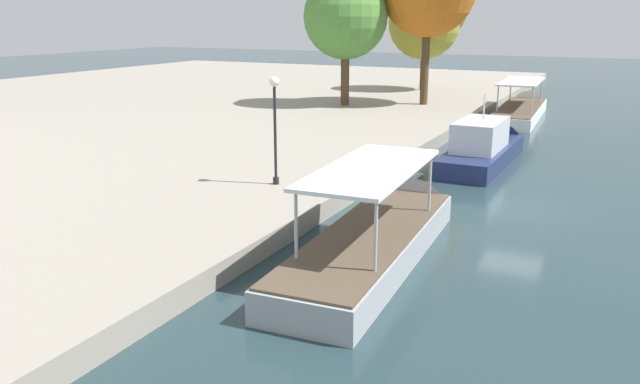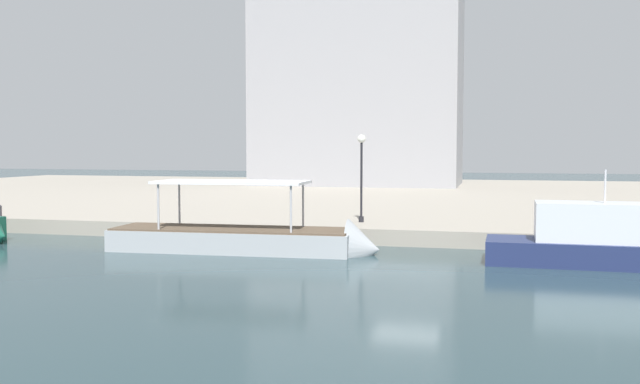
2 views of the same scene
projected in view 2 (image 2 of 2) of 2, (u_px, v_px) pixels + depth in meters
ground_plane at (406, 271)px, 26.42m from camera, size 220.00×220.00×0.00m
dock_promenade at (457, 198)px, 59.21m from camera, size 120.00×55.00×0.80m
tour_boat_1 at (253, 243)px, 31.41m from camera, size 12.40×3.55×4.30m
motor_yacht_2 at (625, 249)px, 27.35m from camera, size 10.60×2.87×4.85m
mooring_bollard_0 at (0, 210)px, 39.14m from camera, size 0.25×0.25×0.69m
lamp_post at (361, 165)px, 36.24m from camera, size 0.43×0.43×4.58m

